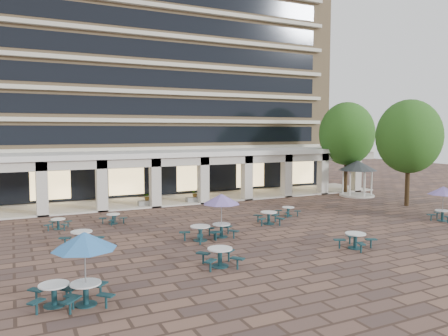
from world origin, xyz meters
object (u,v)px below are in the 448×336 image
at_px(picnic_table_0, 54,293).
at_px(planter_left, 147,201).
at_px(picnic_table_1, 220,255).
at_px(planter_right, 195,198).
at_px(gazebo, 357,170).

bearing_deg(picnic_table_0, planter_left, 67.11).
height_order(picnic_table_0, picnic_table_1, picnic_table_1).
height_order(picnic_table_1, planter_left, planter_left).
relative_size(picnic_table_0, planter_right, 1.22).
height_order(picnic_table_1, gazebo, gazebo).
relative_size(gazebo, planter_right, 2.40).
relative_size(picnic_table_0, gazebo, 0.51).
distance_m(picnic_table_0, planter_right, 22.29).
bearing_deg(picnic_table_0, gazebo, 30.80).
distance_m(picnic_table_1, gazebo, 25.07).
bearing_deg(gazebo, picnic_table_1, -146.65).
relative_size(picnic_table_1, gazebo, 0.59).
height_order(planter_left, planter_right, planter_right).
relative_size(picnic_table_1, planter_right, 1.41).
relative_size(gazebo, planter_left, 2.40).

